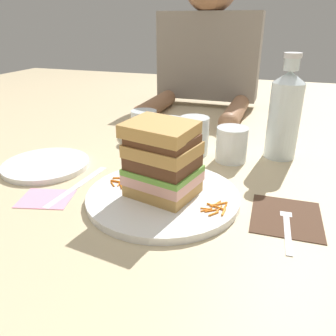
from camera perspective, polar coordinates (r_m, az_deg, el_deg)
ground_plane at (r=0.65m, az=-1.94°, el=-5.19°), size 3.00×3.00×0.00m
main_plate at (r=0.64m, az=-0.88°, el=-4.88°), size 0.29×0.29×0.01m
sandwich at (r=0.61m, az=-0.97°, el=1.33°), size 0.14×0.13×0.14m
carrot_shred_0 at (r=0.70m, az=-8.11°, el=-1.68°), size 0.03×0.01×0.00m
carrot_shred_1 at (r=0.68m, az=-8.30°, el=-2.65°), size 0.01×0.02×0.00m
carrot_shred_2 at (r=0.69m, az=-8.94°, el=-2.24°), size 0.02×0.00×0.00m
carrot_shred_3 at (r=0.67m, az=-7.89°, el=-2.82°), size 0.02×0.02×0.00m
carrot_shred_4 at (r=0.69m, az=-7.54°, el=-2.14°), size 0.02×0.01×0.00m
carrot_shred_5 at (r=0.69m, az=-6.07°, el=-1.86°), size 0.02×0.02×0.00m
carrot_shred_6 at (r=0.70m, az=-6.82°, el=-1.60°), size 0.03×0.01×0.00m
carrot_shred_7 at (r=0.68m, az=-9.43°, el=-2.73°), size 0.02×0.02×0.00m
carrot_shred_8 at (r=0.58m, az=7.29°, el=-7.22°), size 0.02×0.02×0.00m
carrot_shred_9 at (r=0.58m, az=9.46°, el=-7.42°), size 0.01×0.02×0.00m
carrot_shred_10 at (r=0.57m, az=7.78°, el=-7.73°), size 0.02×0.02×0.00m
carrot_shred_11 at (r=0.58m, az=6.58°, el=-7.10°), size 0.02×0.02×0.00m
carrot_shred_12 at (r=0.60m, az=8.01°, el=-6.48°), size 0.03×0.01×0.00m
carrot_shred_13 at (r=0.59m, az=8.62°, el=-6.99°), size 0.01×0.03×0.00m
carrot_shred_14 at (r=0.59m, az=6.47°, el=-6.89°), size 0.02×0.01×0.00m
carrot_shred_15 at (r=0.60m, az=9.65°, el=-6.62°), size 0.01×0.02×0.00m
carrot_shred_16 at (r=0.60m, az=8.21°, el=-6.05°), size 0.01×0.03×0.00m
carrot_shred_17 at (r=0.60m, az=8.66°, el=-6.07°), size 0.03×0.02×0.00m
napkin_dark at (r=0.62m, az=19.51°, el=-7.78°), size 0.12×0.14×0.00m
fork at (r=0.60m, az=19.64°, el=-8.61°), size 0.03×0.17×0.00m
knife at (r=0.71m, az=-15.39°, el=-3.04°), size 0.03×0.20×0.00m
juice_glass at (r=0.82m, az=10.76°, el=3.72°), size 0.07×0.07×0.08m
water_bottle at (r=0.85m, az=19.27°, el=8.75°), size 0.08×0.08×0.25m
empty_tumbler_0 at (r=0.91m, az=0.22°, el=6.17°), size 0.08×0.08×0.07m
empty_tumbler_1 at (r=0.85m, az=4.47°, el=5.51°), size 0.07×0.07×0.09m
empty_tumbler_2 at (r=0.97m, az=-4.10°, el=7.40°), size 0.07×0.07×0.08m
side_plate at (r=0.83m, az=-20.05°, el=0.51°), size 0.20×0.20×0.01m
napkin_pink at (r=0.69m, az=-20.08°, el=-4.87°), size 0.11×0.10×0.00m
diner_across at (r=1.32m, az=6.78°, el=21.13°), size 0.38×0.46×0.53m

